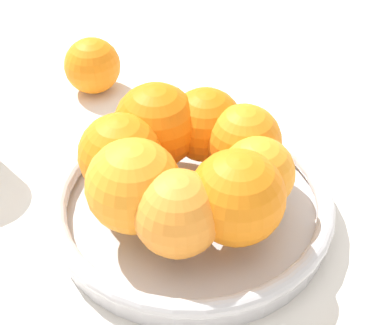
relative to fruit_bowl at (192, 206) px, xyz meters
name	(u,v)px	position (x,y,z in m)	size (l,w,h in m)	color
ground_plane	(192,219)	(0.00, 0.00, -0.02)	(4.00, 4.00, 0.00)	silver
fruit_bowl	(192,206)	(0.00, 0.00, 0.00)	(0.27, 0.27, 0.03)	silver
orange_pile	(185,164)	(0.00, 0.00, 0.06)	(0.20, 0.20, 0.08)	orange
stray_orange	(92,66)	(-0.18, -0.18, 0.02)	(0.07, 0.07, 0.07)	orange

